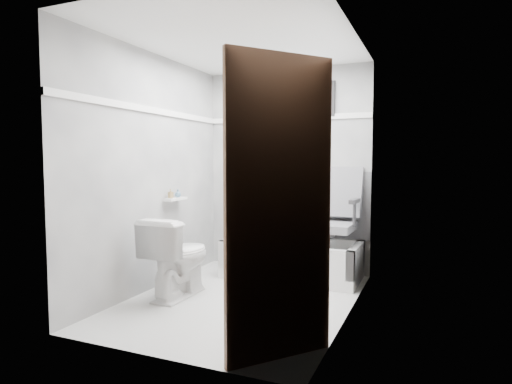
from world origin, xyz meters
The scene contains 19 objects.
floor centered at (0.00, 0.00, 0.00)m, with size 2.60×2.60×0.00m, color silver.
ceiling centered at (0.00, 0.00, 2.40)m, with size 2.60×2.60×0.00m, color silver.
wall_back centered at (0.00, 1.30, 1.20)m, with size 2.00×0.02×2.40m, color slate.
wall_front centered at (0.00, -1.30, 1.20)m, with size 2.00×0.02×2.40m, color slate.
wall_left centered at (-1.00, 0.00, 1.20)m, with size 0.02×2.60×2.40m, color slate.
wall_right centered at (1.00, 0.00, 1.20)m, with size 0.02×2.60×2.40m, color slate.
bathtub centered at (0.19, 0.93, 0.21)m, with size 1.50×0.70×0.42m, color silver, non-canonical shape.
office_chair centered at (0.59, 0.95, 0.69)m, with size 0.66×0.66×1.14m, color slate, non-canonical shape.
toilet centered at (-0.62, -0.12, 0.38)m, with size 0.44×0.78×0.77m, color white.
door centered at (0.98, -1.28, 1.00)m, with size 0.78×0.78×2.00m, color #543A1F, non-canonical shape.
window centered at (0.25, 1.29, 2.02)m, with size 0.66×0.04×0.40m, color black, non-canonical shape.
backerboard centered at (0.25, 1.29, 0.80)m, with size 1.50×0.02×0.78m, color #4C4C4F.
trim_back centered at (0.00, 1.29, 1.82)m, with size 2.00×0.02×0.06m, color white.
trim_left centered at (-0.99, 0.00, 1.82)m, with size 0.02×2.60×0.06m, color white.
pole centered at (-0.04, 1.06, 1.05)m, with size 0.02×0.02×1.95m, color white.
shelf centered at (-0.93, 0.32, 0.90)m, with size 0.10×0.32×0.03m, color white.
soap_bottle_a centered at (-0.94, 0.24, 0.97)m, with size 0.04×0.04×0.10m, color olive.
soap_bottle_b centered at (-0.94, 0.38, 0.96)m, with size 0.07×0.07×0.09m, color #476983.
faucet centered at (-0.20, 1.27, 0.55)m, with size 0.26×0.10×0.16m, color silver, non-canonical shape.
Camera 1 is at (1.66, -3.59, 1.31)m, focal length 30.00 mm.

